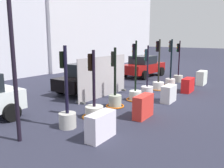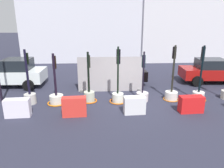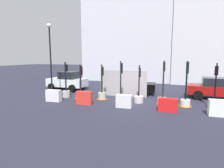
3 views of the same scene
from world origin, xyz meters
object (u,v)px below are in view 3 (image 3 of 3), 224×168
traffic_light_2 (102,93)px  traffic_light_4 (139,96)px  construction_barrier_0 (54,96)px  car_black_sedan (131,85)px  car_red_compact (215,88)px  traffic_light_3 (121,95)px  traffic_light_0 (66,90)px  construction_barrier_4 (220,108)px  construction_barrier_2 (124,101)px  construction_barrier_1 (84,98)px  car_white_van (68,81)px  traffic_light_6 (185,99)px  traffic_light_1 (81,93)px  street_lamp_post (50,49)px  traffic_light_7 (214,101)px  construction_barrier_3 (168,105)px  traffic_light_5 (163,97)px

traffic_light_2 → traffic_light_4: traffic_light_4 is taller
traffic_light_2 → construction_barrier_0: (-3.14, -1.70, -0.06)m
car_black_sedan → car_red_compact: size_ratio=1.01×
traffic_light_3 → car_black_sedan: traffic_light_3 is taller
traffic_light_0 → construction_barrier_4: size_ratio=2.51×
traffic_light_2 → construction_barrier_2: traffic_light_2 is taller
construction_barrier_1 → car_white_van: car_white_van is taller
traffic_light_0 → traffic_light_6: bearing=-0.1°
traffic_light_1 → street_lamp_post: size_ratio=0.44×
traffic_light_7 → construction_barrier_1: traffic_light_7 is taller
construction_barrier_3 → construction_barrier_4: (2.72, 0.01, 0.05)m
construction_barrier_3 → traffic_light_2: bearing=161.2°
construction_barrier_1 → car_black_sedan: 5.33m
construction_barrier_4 → car_white_van: car_white_van is taller
traffic_light_5 → construction_barrier_1: size_ratio=2.69×
construction_barrier_0 → construction_barrier_4: (10.76, 0.05, 0.03)m
traffic_light_3 → car_black_sedan: 3.25m
traffic_light_2 → traffic_light_5: bearing=-0.0°
traffic_light_5 → car_black_sedan: (-2.92, 3.08, 0.32)m
traffic_light_2 → car_red_compact: bearing=20.6°
traffic_light_4 → traffic_light_5: traffic_light_5 is taller
car_white_van → street_lamp_post: 4.12m
traffic_light_3 → traffic_light_6: size_ratio=0.99×
traffic_light_1 → construction_barrier_2: bearing=-20.4°
traffic_light_3 → construction_barrier_2: bearing=-66.2°
traffic_light_2 → car_black_sedan: 3.48m
construction_barrier_3 → car_white_van: (-9.83, 4.71, 0.47)m
construction_barrier_3 → traffic_light_1: bearing=167.5°
traffic_light_3 → traffic_light_6: traffic_light_6 is taller
traffic_light_6 → traffic_light_3: bearing=-180.0°
construction_barrier_0 → traffic_light_0: bearing=87.4°
traffic_light_1 → street_lamp_post: 4.59m
construction_barrier_0 → traffic_light_6: bearing=9.7°
construction_barrier_0 → car_white_van: car_white_van is taller
construction_barrier_0 → car_black_sedan: bearing=45.4°
construction_barrier_4 → car_black_sedan: car_black_sedan is taller
traffic_light_1 → construction_barrier_4: 9.43m
car_black_sedan → traffic_light_1: bearing=-134.9°
traffic_light_4 → car_black_sedan: size_ratio=0.64×
traffic_light_0 → traffic_light_3: 4.60m
traffic_light_1 → construction_barrier_1: bearing=-54.6°
traffic_light_5 → traffic_light_7: size_ratio=1.04×
construction_barrier_3 → traffic_light_6: bearing=55.3°
car_red_compact → traffic_light_1: bearing=-161.6°
traffic_light_3 → construction_barrier_4: bearing=-13.8°
traffic_light_3 → car_white_van: traffic_light_3 is taller
construction_barrier_0 → car_red_compact: bearing=22.9°
construction_barrier_2 → car_red_compact: (6.07, 4.76, 0.41)m
traffic_light_5 → construction_barrier_1: bearing=-160.7°
construction_barrier_2 → construction_barrier_4: 5.43m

